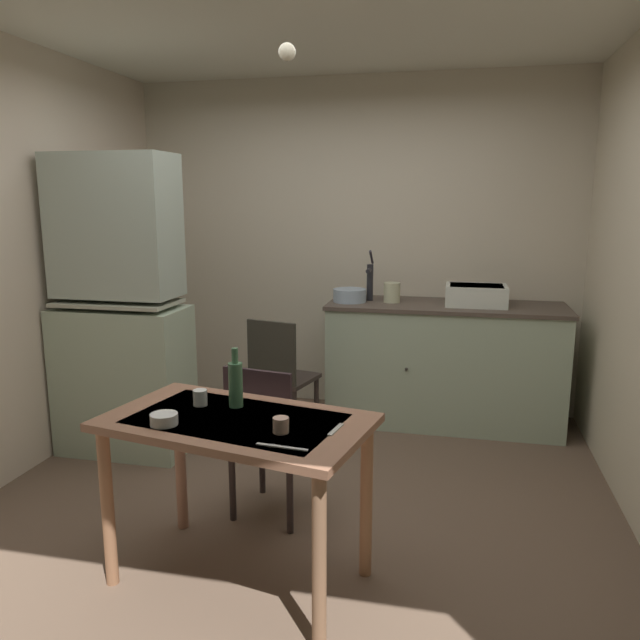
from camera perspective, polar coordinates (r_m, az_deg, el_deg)
The scene contains 18 objects.
ground_plane at distance 3.59m, azimuth -2.36°, elevation -17.11°, with size 4.74×4.74×0.00m, color brown.
wall_back at distance 5.05m, azimuth 3.19°, elevation 6.94°, with size 3.67×0.10×2.65m, color beige.
hutch_cabinet at distance 4.27m, azimuth -18.13°, elevation 0.25°, with size 0.86×0.46×1.99m.
counter_cabinet at distance 4.76m, azimuth 11.50°, elevation -4.05°, with size 1.76×0.64×0.93m.
sink_basin at distance 4.65m, azimuth 14.37°, elevation 2.29°, with size 0.44×0.34×0.15m.
hand_pump at distance 4.73m, azimuth 4.68°, elevation 3.86°, with size 0.05×0.27×0.39m.
mixing_bowl_counter at distance 4.67m, azimuth 2.79°, elevation 2.32°, with size 0.25×0.25×0.10m, color #9EB2C6.
stoneware_crock at distance 4.67m, azimuth 6.74°, elevation 2.57°, with size 0.12×0.12×0.15m, color beige.
dining_table at distance 2.74m, azimuth -7.78°, elevation -11.33°, with size 1.24×0.85×0.77m.
chair_far_side at distance 3.31m, azimuth -4.81°, elevation -10.85°, with size 0.46×0.46×0.86m.
chair_by_counter at distance 4.40m, azimuth -3.73°, elevation -5.13°, with size 0.49×0.49×0.88m.
serving_bowl_wide at distance 2.68m, azimuth -14.37°, elevation -8.97°, with size 0.12×0.12×0.05m, color white.
mug_dark at distance 2.52m, azimuth -3.68°, elevation -9.77°, with size 0.07×0.07×0.06m, color tan.
mug_tall at distance 2.88m, azimuth -11.13°, elevation -7.12°, with size 0.06×0.06×0.07m, color white.
glass_bottle at distance 2.81m, azimuth -7.89°, elevation -5.85°, with size 0.06×0.06×0.27m.
table_knife at distance 2.38m, azimuth -3.57°, elevation -11.75°, with size 0.21×0.02×0.01m, color silver.
teaspoon_near_bowl at distance 2.55m, azimuth 1.48°, elevation -10.19°, with size 0.14×0.02×0.01m, color beige.
pendant_bulb at distance 3.04m, azimuth -3.09°, elevation 23.73°, with size 0.08×0.08×0.08m, color #F9EFCC.
Camera 1 is at (0.83, -3.05, 1.70)m, focal length 34.25 mm.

